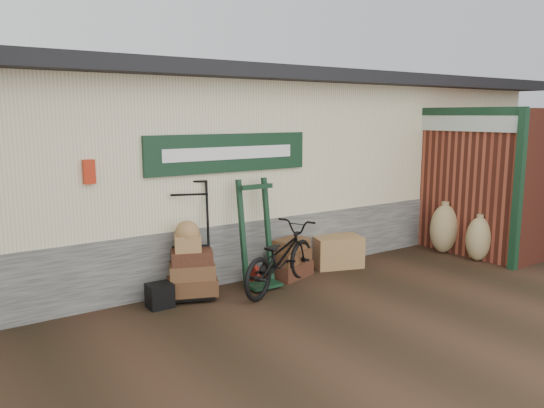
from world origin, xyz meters
The scene contains 11 objects.
ground centered at (0.00, 0.00, 0.00)m, with size 80.00×80.00×0.00m, color black.
station_building centered at (-0.01, 2.74, 1.61)m, with size 14.40×4.10×3.20m.
brick_outbuilding centered at (4.70, 1.19, 1.30)m, with size 1.71×4.51×2.62m.
porter_trolley centered at (-1.01, 0.85, 0.81)m, with size 0.81×0.61×1.62m, color black, non-canonical shape.
green_barrow centered at (-0.03, 0.67, 0.79)m, with size 0.57×0.48×1.57m, color black, non-canonical shape.
suitcase_stack centered at (0.62, 0.74, 0.30)m, with size 0.68×0.43×0.61m, color #371911, non-canonical shape.
wicker_hamper centered at (1.60, 0.76, 0.26)m, with size 0.78×0.51×0.51m, color olive.
black_trunk centered at (-1.57, 0.63, 0.16)m, with size 0.32×0.27×0.32m, color black.
bicycle centered at (0.16, 0.35, 0.52)m, with size 1.80×0.63×1.05m, color black.
burlap_sack_left centered at (3.81, 0.34, 0.44)m, with size 0.55×0.47×0.89m, color olive.
burlap_sack_right centered at (3.85, -0.36, 0.38)m, with size 0.48×0.40×0.76m, color olive.
Camera 1 is at (-4.12, -5.66, 2.49)m, focal length 35.00 mm.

